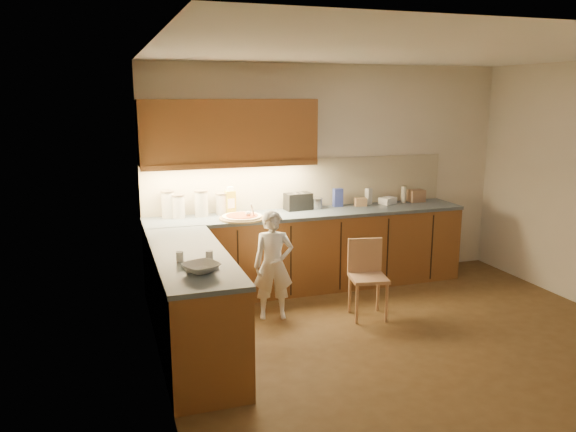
% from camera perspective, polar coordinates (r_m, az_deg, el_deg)
% --- Properties ---
extents(room, '(4.54, 4.50, 2.62)m').
position_cam_1_polar(room, '(5.03, 13.13, 5.39)').
color(room, '#52391C').
rests_on(room, ground).
extents(l_counter, '(3.77, 2.62, 0.92)m').
position_cam_1_polar(l_counter, '(6.03, -1.26, -5.00)').
color(l_counter, brown).
rests_on(l_counter, ground).
extents(backsplash, '(3.75, 0.02, 0.58)m').
position_cam_1_polar(backsplash, '(6.71, 1.33, 3.35)').
color(backsplash, '#C0B595').
rests_on(backsplash, l_counter).
extents(upper_cabinets, '(1.95, 0.36, 0.73)m').
position_cam_1_polar(upper_cabinets, '(6.24, -6.02, 8.50)').
color(upper_cabinets, brown).
rests_on(upper_cabinets, ground).
extents(pizza_on_board, '(0.49, 0.49, 0.20)m').
position_cam_1_polar(pizza_on_board, '(6.12, -4.67, -0.12)').
color(pizza_on_board, '#A38751').
rests_on(pizza_on_board, l_counter).
extents(child, '(0.45, 0.35, 1.12)m').
position_cam_1_polar(child, '(5.70, -1.49, -5.01)').
color(child, white).
rests_on(child, ground).
extents(wooden_chair, '(0.42, 0.42, 0.80)m').
position_cam_1_polar(wooden_chair, '(5.84, 8.02, -5.68)').
color(wooden_chair, tan).
rests_on(wooden_chair, ground).
extents(mixing_bowl, '(0.35, 0.35, 0.07)m').
position_cam_1_polar(mixing_bowl, '(4.36, -8.82, -5.20)').
color(mixing_bowl, silver).
rests_on(mixing_bowl, l_counter).
extents(canister_a, '(0.15, 0.15, 0.30)m').
position_cam_1_polar(canister_a, '(6.28, -12.09, 1.19)').
color(canister_a, silver).
rests_on(canister_a, l_counter).
extents(canister_b, '(0.15, 0.15, 0.26)m').
position_cam_1_polar(canister_b, '(6.26, -11.07, 1.00)').
color(canister_b, white).
rests_on(canister_b, l_counter).
extents(canister_c, '(0.16, 0.16, 0.29)m').
position_cam_1_polar(canister_c, '(6.30, -8.80, 1.30)').
color(canister_c, beige).
rests_on(canister_c, l_counter).
extents(canister_d, '(0.15, 0.15, 0.25)m').
position_cam_1_polar(canister_d, '(6.37, -6.68, 1.28)').
color(canister_d, beige).
rests_on(canister_d, l_counter).
extents(oil_jug, '(0.12, 0.10, 0.32)m').
position_cam_1_polar(oil_jug, '(6.34, -5.88, 1.44)').
color(oil_jug, gold).
rests_on(oil_jug, l_counter).
extents(toaster, '(0.33, 0.21, 0.20)m').
position_cam_1_polar(toaster, '(6.59, 1.04, 1.49)').
color(toaster, black).
rests_on(toaster, l_counter).
extents(steel_pot, '(0.17, 0.17, 0.13)m').
position_cam_1_polar(steel_pot, '(6.67, 2.81, 1.33)').
color(steel_pot, '#B0B1B5').
rests_on(steel_pot, l_counter).
extents(blue_box, '(0.11, 0.08, 0.22)m').
position_cam_1_polar(blue_box, '(6.80, 5.08, 1.88)').
color(blue_box, '#324098').
rests_on(blue_box, l_counter).
extents(card_box_a, '(0.15, 0.12, 0.10)m').
position_cam_1_polar(card_box_a, '(6.88, 7.38, 1.43)').
color(card_box_a, tan).
rests_on(card_box_a, l_counter).
extents(white_bottle, '(0.08, 0.08, 0.20)m').
position_cam_1_polar(white_bottle, '(6.99, 8.18, 1.99)').
color(white_bottle, silver).
rests_on(white_bottle, l_counter).
extents(flat_pack, '(0.24, 0.21, 0.08)m').
position_cam_1_polar(flat_pack, '(7.06, 10.10, 1.55)').
color(flat_pack, white).
rests_on(flat_pack, l_counter).
extents(tall_jar, '(0.07, 0.07, 0.22)m').
position_cam_1_polar(tall_jar, '(7.16, 11.68, 2.19)').
color(tall_jar, beige).
rests_on(tall_jar, l_counter).
extents(card_box_b, '(0.20, 0.16, 0.15)m').
position_cam_1_polar(card_box_b, '(7.27, 12.88, 2.02)').
color(card_box_b, '#AB7E5C').
rests_on(card_box_b, l_counter).
extents(dough_cloth, '(0.26, 0.21, 0.02)m').
position_cam_1_polar(dough_cloth, '(4.46, -8.90, -5.13)').
color(dough_cloth, white).
rests_on(dough_cloth, l_counter).
extents(spice_jar_a, '(0.07, 0.07, 0.08)m').
position_cam_1_polar(spice_jar_a, '(4.65, -10.94, -4.07)').
color(spice_jar_a, white).
rests_on(spice_jar_a, l_counter).
extents(spice_jar_b, '(0.08, 0.08, 0.08)m').
position_cam_1_polar(spice_jar_b, '(4.64, -8.00, -4.02)').
color(spice_jar_b, white).
rests_on(spice_jar_b, l_counter).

